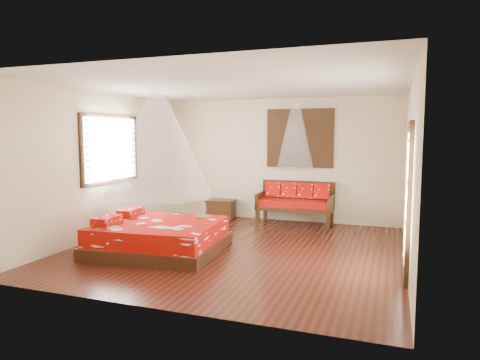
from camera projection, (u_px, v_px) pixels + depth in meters
name	position (u px, v px, depth m)	size (l,w,h in m)	color
room	(237.00, 169.00, 7.30)	(5.54, 5.54, 2.84)	black
bed	(159.00, 237.00, 7.27)	(2.19, 2.02, 0.64)	black
daybed	(296.00, 201.00, 9.45)	(1.65, 0.73, 0.94)	black
storage_chest	(221.00, 209.00, 10.16)	(0.69, 0.53, 0.45)	black
shutter_panel	(300.00, 138.00, 9.62)	(1.52, 0.06, 1.32)	black
window_left	(111.00, 149.00, 8.37)	(0.10, 1.74, 1.34)	black
glazed_door	(408.00, 201.00, 5.86)	(0.08, 1.02, 2.16)	black
wine_tray	(203.00, 214.00, 7.66)	(0.30, 0.30, 0.24)	brown
mosquito_net_main	(158.00, 142.00, 7.10)	(1.82, 1.82, 1.80)	white
mosquito_net_daybed	(295.00, 134.00, 9.17)	(0.80, 0.80, 1.50)	white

